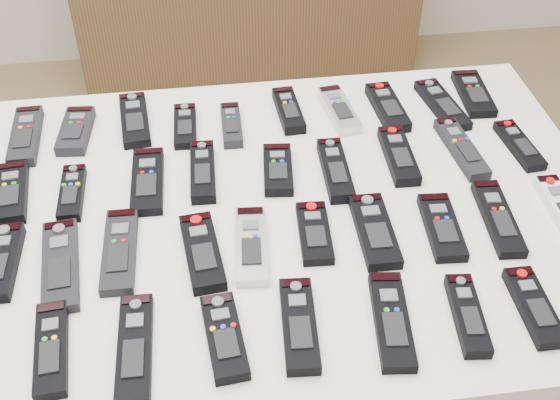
{
  "coord_description": "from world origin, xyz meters",
  "views": [
    {
      "loc": [
        -0.07,
        -0.94,
        1.67
      ],
      "look_at": [
        0.06,
        0.02,
        0.8
      ],
      "focal_mm": 45.0,
      "sensor_mm": 36.0,
      "label": 1
    }
  ],
  "objects": [
    {
      "name": "table",
      "position": [
        0.06,
        0.02,
        0.72
      ],
      "size": [
        1.25,
        0.88,
        0.78
      ],
      "color": "white",
      "rests_on": "ground"
    },
    {
      "name": "remote_0",
      "position": [
        -0.43,
        0.3,
        0.79
      ],
      "size": [
        0.06,
        0.19,
        0.02
      ],
      "primitive_type": "cube",
      "rotation": [
        0.0,
        0.0,
        0.02
      ],
      "color": "black",
      "rests_on": "table"
    },
    {
      "name": "remote_1",
      "position": [
        -0.33,
        0.3,
        0.79
      ],
      "size": [
        0.07,
        0.15,
        0.02
      ],
      "primitive_type": "cube",
      "rotation": [
        0.0,
        0.0,
        -0.1
      ],
      "color": "black",
      "rests_on": "table"
    },
    {
      "name": "remote_2",
      "position": [
        -0.21,
        0.33,
        0.79
      ],
      "size": [
        0.07,
        0.19,
        0.02
      ],
      "primitive_type": "cube",
      "rotation": [
        0.0,
        0.0,
        0.08
      ],
      "color": "black",
      "rests_on": "table"
    },
    {
      "name": "remote_3",
      "position": [
        -0.1,
        0.29,
        0.79
      ],
      "size": [
        0.05,
        0.15,
        0.02
      ],
      "primitive_type": "cube",
      "rotation": [
        0.0,
        0.0,
        -0.03
      ],
      "color": "black",
      "rests_on": "table"
    },
    {
      "name": "remote_4",
      "position": [
        -0.0,
        0.28,
        0.79
      ],
      "size": [
        0.04,
        0.14,
        0.02
      ],
      "primitive_type": "cube",
      "rotation": [
        0.0,
        0.0,
        -0.02
      ],
      "color": "black",
      "rests_on": "table"
    },
    {
      "name": "remote_5",
      "position": [
        0.12,
        0.32,
        0.79
      ],
      "size": [
        0.05,
        0.16,
        0.02
      ],
      "primitive_type": "cube",
      "rotation": [
        0.0,
        0.0,
        0.05
      ],
      "color": "black",
      "rests_on": "table"
    },
    {
      "name": "remote_6",
      "position": [
        0.23,
        0.3,
        0.79
      ],
      "size": [
        0.07,
        0.17,
        0.02
      ],
      "primitive_type": "cube",
      "rotation": [
        0.0,
        0.0,
        0.11
      ],
      "color": "#B7B7BC",
      "rests_on": "table"
    },
    {
      "name": "remote_7",
      "position": [
        0.34,
        0.3,
        0.79
      ],
      "size": [
        0.06,
        0.17,
        0.02
      ],
      "primitive_type": "cube",
      "rotation": [
        0.0,
        0.0,
        0.06
      ],
      "color": "black",
      "rests_on": "table"
    },
    {
      "name": "remote_8",
      "position": [
        0.46,
        0.29,
        0.79
      ],
      "size": [
        0.08,
        0.19,
        0.02
      ],
      "primitive_type": "cube",
      "rotation": [
        0.0,
        0.0,
        0.14
      ],
      "color": "black",
      "rests_on": "table"
    },
    {
      "name": "remote_9",
      "position": [
        0.55,
        0.33,
        0.79
      ],
      "size": [
        0.07,
        0.17,
        0.02
      ],
      "primitive_type": "cube",
      "rotation": [
        0.0,
        0.0,
        -0.07
      ],
      "color": "black",
      "rests_on": "table"
    },
    {
      "name": "remote_10",
      "position": [
        -0.44,
        0.12,
        0.79
      ],
      "size": [
        0.07,
        0.17,
        0.02
      ],
      "primitive_type": "cube",
      "rotation": [
        0.0,
        0.0,
        0.09
      ],
      "color": "black",
      "rests_on": "table"
    },
    {
      "name": "remote_11",
      "position": [
        -0.32,
        0.1,
        0.79
      ],
      "size": [
        0.04,
        0.15,
        0.02
      ],
      "primitive_type": "cube",
      "rotation": [
        0.0,
        0.0,
        -0.01
      ],
      "color": "black",
      "rests_on": "table"
    },
    {
      "name": "remote_12",
      "position": [
        -0.18,
        0.12,
        0.79
      ],
      "size": [
        0.06,
        0.19,
        0.02
      ],
      "primitive_type": "cube",
      "rotation": [
        0.0,
        0.0,
        -0.02
      ],
      "color": "black",
      "rests_on": "table"
    },
    {
      "name": "remote_13",
      "position": [
        -0.07,
        0.13,
        0.79
      ],
      "size": [
        0.05,
        0.17,
        0.02
      ],
      "primitive_type": "cube",
      "rotation": [
        0.0,
        0.0,
        -0.04
      ],
      "color": "black",
      "rests_on": "table"
    },
    {
      "name": "remote_14",
      "position": [
        0.07,
        0.12,
        0.79
      ],
      "size": [
        0.07,
        0.15,
        0.02
      ],
      "primitive_type": "cube",
      "rotation": [
        0.0,
        0.0,
        -0.1
      ],
      "color": "black",
      "rests_on": "table"
    },
    {
      "name": "remote_15",
      "position": [
        0.19,
        0.1,
        0.79
      ],
      "size": [
        0.05,
        0.18,
        0.02
      ],
      "primitive_type": "cube",
      "rotation": [
        0.0,
        0.0,
        -0.03
      ],
      "color": "black",
      "rests_on": "table"
    },
    {
      "name": "remote_16",
      "position": [
        0.32,
        0.13,
        0.79
      ],
      "size": [
        0.06,
        0.17,
        0.02
      ],
      "primitive_type": "cube",
      "rotation": [
        0.0,
        0.0,
        -0.03
      ],
      "color": "black",
      "rests_on": "table"
    },
    {
      "name": "remote_17",
      "position": [
        0.45,
        0.14,
        0.79
      ],
      "size": [
        0.06,
        0.19,
        0.02
      ],
      "primitive_type": "cube",
      "rotation": [
        0.0,
        0.0,
        0.08
      ],
      "color": "black",
      "rests_on": "table"
    },
    {
      "name": "remote_18",
      "position": [
        0.58,
        0.13,
        0.79
      ],
      "size": [
        0.06,
        0.16,
        0.02
      ],
      "primitive_type": "cube",
      "rotation": [
        0.0,
        0.0,
        0.08
      ],
      "color": "black",
      "rests_on": "table"
    },
    {
      "name": "remote_20",
      "position": [
        -0.33,
        -0.09,
        0.79
      ],
      "size": [
        0.08,
        0.21,
        0.02
      ],
      "primitive_type": "cube",
      "rotation": [
        0.0,
        0.0,
        0.09
      ],
      "color": "black",
      "rests_on": "table"
    },
    {
      "name": "remote_21",
      "position": [
        -0.23,
        -0.06,
        0.79
      ],
      "size": [
        0.06,
        0.2,
        0.02
      ],
      "primitive_type": "cube",
      "rotation": [
        0.0,
        0.0,
        -0.03
      ],
      "color": "black",
      "rests_on": "table"
    },
    {
      "name": "remote_22",
      "position": [
        -0.09,
        -0.09,
        0.79
      ],
      "size": [
        0.07,
        0.18,
        0.02
      ],
      "primitive_type": "cube",
      "rotation": [
        0.0,
        0.0,
        0.1
      ],
      "color": "black",
      "rests_on": "table"
    },
    {
      "name": "remote_23",
      "position": [
        -0.0,
        -0.08,
        0.79
      ],
      "size": [
        0.07,
        0.18,
        0.02
      ],
      "primitive_type": "cube",
      "rotation": [
        0.0,
        0.0,
        -0.08
      ],
      "color": "#B7B7BC",
      "rests_on": "table"
    },
    {
      "name": "remote_24",
      "position": [
        0.11,
        -0.07,
        0.79
      ],
      "size": [
        0.06,
        0.15,
        0.02
      ],
      "primitive_type": "cube",
      "rotation": [
        0.0,
        0.0,
        -0.06
      ],
      "color": "black",
      "rests_on": "table"
    },
    {
      "name": "remote_25",
      "position": [
        0.22,
        -0.08,
        0.79
      ],
      "size": [
        0.06,
        0.18,
        0.02
      ],
      "primitive_type": "cube",
      "rotation": [
        0.0,
        0.0,
        -0.02
      ],
      "color": "black",
      "rests_on": "table"
    },
    {
      "name": "remote_26",
      "position": [
        0.34,
        -0.08,
        0.79
      ],
      "size": [
        0.07,
        0.17,
        0.02
      ],
      "primitive_type": "cube",
      "rotation": [
        0.0,
        0.0,
        -0.08
      ],
      "color": "black",
      "rests_on": "table"
    },
    {
      "name": "remote_27",
      "position": [
        0.45,
        -0.07,
        0.79
      ],
      "size": [
        0.06,
        0.19,
        0.02
      ],
      "primitive_type": "cube",
      "rotation": [
        0.0,
        0.0,
        -0.08
      ],
      "color": "black",
      "rests_on": "table"
    },
    {
      "name": "remote_30",
      "position": [
        -0.33,
        -0.26,
        0.79
      ],
      "size": [
        0.06,
        0.18,
        0.02
      ],
      "primitive_type": "cube",
      "rotation": [
        0.0,
        0.0,
        0.08
      ],
      "color": "black",
      "rests_on": "table"
    },
    {
      "name": "remote_31",
      "position": [
        -0.2,
        -0.28,
        0.79
      ],
      "size": [
        0.06,
        0.2,
        0.02
      ],
      "primitive_type": "cube",
      "rotation": [
        0.0,
        0.0,
        -0.02
      ],
      "color": "black",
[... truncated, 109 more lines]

